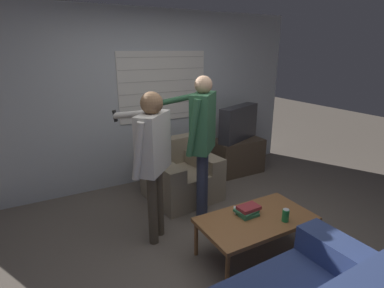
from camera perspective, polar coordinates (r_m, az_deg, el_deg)
The scene contains 11 objects.
ground_plane at distance 3.32m, azimuth 4.41°, elevation -19.24°, with size 16.00×16.00×0.00m, color #665B51.
wall_back at distance 4.55m, azimuth -9.21°, elevation 8.41°, with size 5.20×0.08×2.55m.
armchair_beige at distance 4.20m, azimuth -2.29°, elevation -5.98°, with size 0.96×0.95×0.78m.
coffee_table at distance 3.10m, azimuth 12.15°, elevation -14.17°, with size 1.13×0.62×0.41m.
tv_stand at distance 5.08m, azimuth 8.57°, elevation -2.23°, with size 0.81×0.49×0.57m.
tv at distance 4.92m, azimuth 8.84°, elevation 3.97°, with size 0.87×0.50×0.56m.
person_left_standing at distance 3.03m, azimuth -7.53°, elevation -1.05°, with size 0.52×0.84×1.61m.
person_right_standing at distance 3.38m, azimuth 1.88°, elevation 2.33°, with size 0.52×0.86×1.72m.
book_stack at distance 3.10m, azimuth 10.54°, elevation -12.35°, with size 0.25×0.21×0.09m.
soda_can at distance 3.07m, azimuth 17.40°, elevation -12.82°, with size 0.07×0.07×0.13m.
spare_remote at distance 3.15m, azimuth 8.40°, elevation -12.37°, with size 0.10×0.13×0.02m.
Camera 1 is at (-1.48, -2.21, 1.99)m, focal length 28.00 mm.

